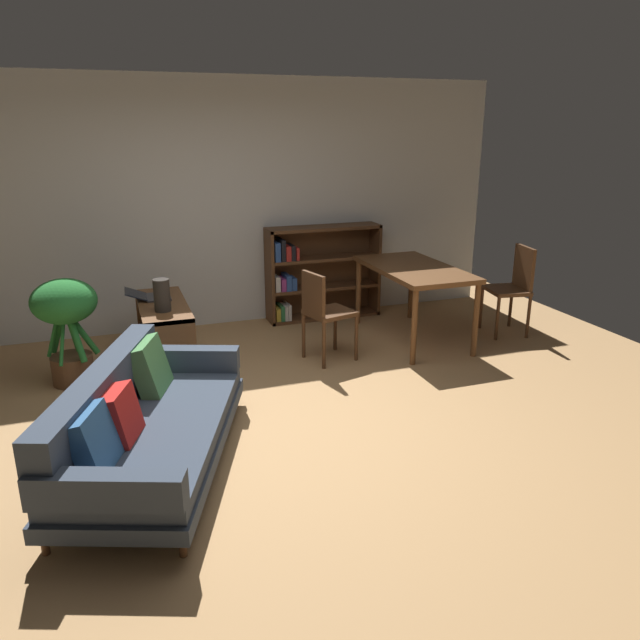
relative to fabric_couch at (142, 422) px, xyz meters
The scene contains 11 objects.
ground_plane 1.08m from the fabric_couch, 14.13° to the left, with size 8.16×8.16×0.00m, color tan.
back_wall_panel 3.28m from the fabric_couch, 71.25° to the left, with size 6.80×0.10×2.70m, color silver.
fabric_couch is the anchor object (origin of this frame).
media_console 1.82m from the fabric_couch, 79.54° to the left, with size 0.43×1.15×0.62m.
open_laptop 2.03m from the fabric_couch, 83.08° to the left, with size 0.42×0.31×0.10m.
desk_speaker 1.62m from the fabric_couch, 78.44° to the left, with size 0.14×0.14×0.29m.
potted_floor_plant 1.74m from the fabric_couch, 106.83° to the left, with size 0.55×0.55×0.95m.
dining_table 3.37m from the fabric_couch, 30.34° to the left, with size 0.77×1.45×0.79m.
dining_chair_near 4.28m from the fabric_couch, 20.62° to the left, with size 0.46×0.50×0.96m.
dining_chair_far 2.28m from the fabric_couch, 38.14° to the left, with size 0.50×0.48×0.89m.
bookshelf 3.53m from the fabric_couch, 51.83° to the left, with size 1.34×0.32×1.09m.
Camera 1 is at (-1.10, -4.06, 2.20)m, focal length 34.20 mm.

